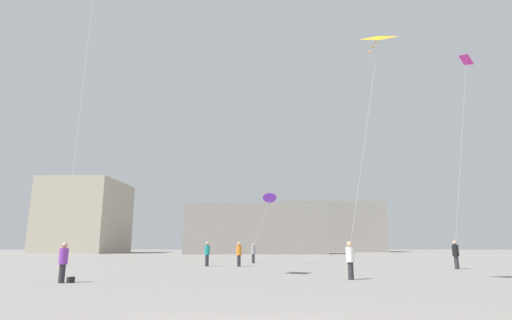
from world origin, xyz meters
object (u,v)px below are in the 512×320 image
Objects in this scene: person_in_white at (350,259)px; kite_violet_diamond at (270,197)px; person_in_orange at (239,253)px; handbag_beside_flyer at (71,280)px; person_in_grey at (253,252)px; person_in_teal at (207,253)px; kite_magenta_delta at (467,64)px; building_left_hall at (86,217)px; building_centre_hall at (256,229)px; building_right_hall at (329,228)px; person_in_black at (456,253)px; kite_amber_delta at (378,42)px; person_in_purple at (63,260)px.

kite_violet_diamond is at bearing -54.02° from person_in_white.
handbag_beside_flyer is (-6.24, -13.20, -0.86)m from person_in_orange.
person_in_teal is at bearing -113.05° from person_in_grey.
kite_magenta_delta is at bearing -155.73° from person_in_orange.
building_left_hall is 0.69× the size of building_centre_hall.
building_right_hall reaches higher than building_centre_hall.
person_in_white is at bearing -145.00° from kite_magenta_delta.
person_in_orange is 0.99× the size of person_in_teal.
kite_magenta_delta is 0.74× the size of building_left_hall.
person_in_black is at bearing -23.06° from person_in_grey.
kite_violet_diamond is 20.44m from handbag_beside_flyer.
person_in_black is at bearing 141.06° from kite_magenta_delta.
kite_magenta_delta is at bearing -121.02° from person_in_white.
kite_magenta_delta is 0.51× the size of building_right_hall.
kite_magenta_delta is at bearing 21.80° from handbag_beside_flyer.
kite_violet_diamond reaches higher than person_in_teal.
person_in_black is 76.09m from building_left_hall.
kite_magenta_delta is 41.50× the size of handbag_beside_flyer.
building_centre_hall is 60.21m from handbag_beside_flyer.
building_right_hall is at bearing -65.45° from person_in_orange.
kite_amber_delta is 80.04m from building_left_hall.
kite_violet_diamond is at bearing -28.53° from person_in_grey.
kite_amber_delta is at bearing -97.67° from building_right_hall.
building_right_hall is at bearing -117.27° from person_in_teal.
person_in_purple is at bearing 102.75° from person_in_orange.
kite_magenta_delta reaches higher than person_in_white.
person_in_grey is at bearing 146.87° from kite_magenta_delta.
building_right_hall is (18.00, 24.38, 1.33)m from building_centre_hall.
person_in_purple is at bearing -96.68° from building_centre_hall.
building_right_hall reaches higher than person_in_teal.
person_in_purple is 0.93× the size of person_in_orange.
person_in_white reaches higher than person_in_grey.
building_left_hall is at bearing 127.59° from kite_violet_diamond.
kite_magenta_delta is at bearing -91.77° from building_right_hall.
building_left_hall is at bearing -17.41° from person_in_orange.
person_in_purple is at bearing -116.77° from kite_violet_diamond.
person_in_black is at bearing -31.72° from kite_violet_diamond.
person_in_orange is 2.44m from person_in_teal.
kite_violet_diamond is 68.28m from building_right_hall.
person_in_white is 9.92m from kite_amber_delta.
building_centre_hall is 0.99× the size of building_right_hall.
person_in_orange is 0.18× the size of kite_amber_delta.
kite_magenta_delta reaches higher than handbag_beside_flyer.
kite_amber_delta is at bearing 112.71° from person_in_teal.
building_left_hall is 73.54m from handbag_beside_flyer.
person_in_white is 83.46m from building_right_hall.
person_in_purple is 0.09× the size of building_left_hall.
handbag_beside_flyer is at bearing 63.43° from person_in_teal.
building_right_hall reaches higher than handbag_beside_flyer.
person_in_purple is 0.12× the size of kite_magenta_delta.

